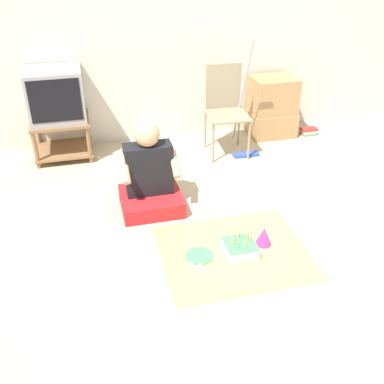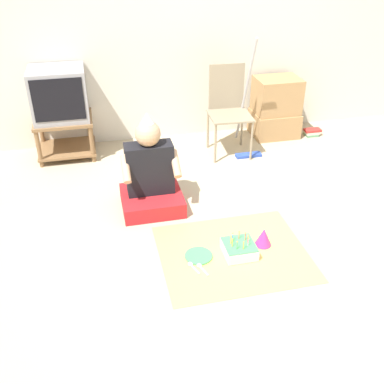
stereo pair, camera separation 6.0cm
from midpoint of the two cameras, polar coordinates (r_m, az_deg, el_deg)
name	(u,v)px [view 2 (the right image)]	position (r m, az deg, el deg)	size (l,w,h in m)	color
ground_plane	(263,234)	(3.71, 9.42, -5.23)	(16.00, 16.00, 0.00)	tan
wall_back	(201,20)	(5.08, 1.57, 20.98)	(6.40, 0.06, 2.55)	beige
tv_stand	(65,133)	(4.96, -15.47, 7.20)	(0.59, 0.51, 0.42)	olive
tv	(59,94)	(4.81, -16.19, 11.88)	(0.55, 0.47, 0.52)	#99999E
folding_chair	(228,105)	(4.81, 4.99, 10.99)	(0.44, 0.43, 0.93)	gray
cardboard_box_stack	(276,108)	(5.35, 10.88, 10.41)	(0.51, 0.42, 0.68)	#A87F51
dust_mop	(247,120)	(4.85, 7.32, 9.06)	(0.28, 0.50, 1.24)	#2D4CB2
book_pile	(312,132)	(5.53, 15.28, 7.34)	(0.19, 0.13, 0.08)	#60936B
person_seated	(150,178)	(3.87, -4.85, 1.78)	(0.52, 0.49, 0.87)	red
party_cloth	(233,253)	(3.48, 5.73, -7.69)	(1.12, 0.94, 0.01)	#EAD666
birthday_cake	(239,249)	(3.44, 6.51, -7.18)	(0.24, 0.24, 0.17)	silver
party_hat_blue	(264,237)	(3.54, 9.56, -5.62)	(0.13, 0.13, 0.15)	#CC338C
paper_plate	(199,256)	(3.42, 1.35, -8.09)	(0.21, 0.21, 0.01)	#4CB266
plastic_spoon_near	(192,265)	(3.34, 0.46, -9.28)	(0.06, 0.14, 0.01)	white
plastic_spoon_far	(200,267)	(3.33, 1.59, -9.45)	(0.06, 0.14, 0.01)	white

